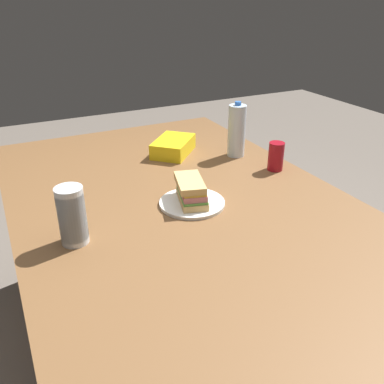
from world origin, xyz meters
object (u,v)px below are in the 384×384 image
Objects in this scene: paper_plate at (192,203)px; water_bottle_tall at (237,131)px; chip_bag at (173,146)px; dining_table at (184,220)px; sandwich at (191,191)px; soda_can_red at (276,156)px; plastic_cup_stack at (72,216)px.

water_bottle_tall is at bearing -49.01° from paper_plate.
chip_bag is 0.30m from water_bottle_tall.
paper_plate reaches higher than dining_table.
sandwich is 0.88× the size of chip_bag.
chip_bag is 0.91× the size of water_bottle_tall.
dining_table is 7.99× the size of paper_plate.
water_bottle_tall is at bearing 15.36° from soda_can_red.
soda_can_red is 0.24m from water_bottle_tall.
chip_bag is (0.50, -0.15, 0.03)m from paper_plate.
paper_plate is 1.03× the size of chip_bag.
sandwich is (0.00, 0.00, 0.05)m from paper_plate.
chip_bag reaches higher than paper_plate.
water_bottle_tall reaches higher than plastic_cup_stack.
plastic_cup_stack reaches higher than paper_plate.
soda_can_red is at bearing -75.10° from sandwich.
sandwich is at bearing 130.60° from water_bottle_tall.
paper_plate is 0.52m from chip_bag.
dining_table is 7.50× the size of water_bottle_tall.
dining_table is 0.45m from plastic_cup_stack.
dining_table is 10.23× the size of plastic_cup_stack.
soda_can_red is at bearing -74.60° from paper_plate.
plastic_cup_stack is (-0.06, 0.43, 0.09)m from paper_plate.
paper_plate is 0.48m from soda_can_red.
plastic_cup_stack reaches higher than sandwich.
soda_can_red is at bearing -78.15° from plastic_cup_stack.
chip_bag is at bearing -19.88° from dining_table.
water_bottle_tall is at bearing -49.40° from sandwich.
soda_can_red is at bearing 83.61° from chip_bag.
plastic_cup_stack is at bearing 101.88° from dining_table.
dining_table is at bearing 127.36° from water_bottle_tall.
dining_table is 0.51m from soda_can_red.
dining_table is at bearing 23.75° from chip_bag.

